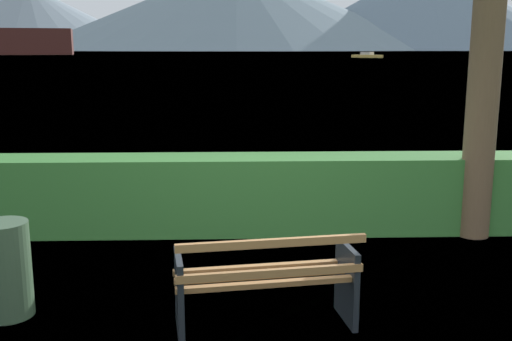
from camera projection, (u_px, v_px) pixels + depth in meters
name	position (u px, v px, depth m)	size (l,w,h in m)	color
ground_plane	(265.00, 325.00, 5.12)	(1400.00, 1400.00, 0.00)	#4C6B33
water_surface	(237.00, 52.00, 305.82)	(620.00, 620.00, 0.00)	#6B8EA3
park_bench	(266.00, 281.00, 4.98)	(1.57, 0.78, 0.87)	#A0703F
hedge_row	(255.00, 194.00, 7.67)	(8.17, 0.68, 0.97)	#387A33
trash_bin	(5.00, 269.00, 5.23)	(0.44, 0.44, 0.85)	#385138
fishing_boat_near	(367.00, 56.00, 140.83)	(6.70, 7.19, 1.37)	gold
distant_hills	(263.00, 9.00, 569.84)	(648.69, 384.51, 80.65)	gray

